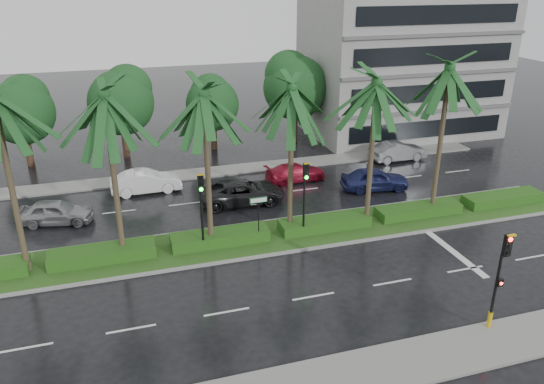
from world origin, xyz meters
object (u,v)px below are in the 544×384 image
object	(u,v)px
signal_near	(499,277)
street_sign	(259,208)
car_blue	(375,179)
car_white	(146,182)
car_silver	(56,212)
car_red	(296,172)
signal_median_left	(201,201)
car_grey	(398,151)
car_darkgrey	(242,192)

from	to	relation	value
signal_near	street_sign	size ratio (longest dim) A/B	1.68
car_blue	car_white	bearing A→B (deg)	83.96
car_silver	car_white	size ratio (longest dim) A/B	0.91
signal_near	car_red	bearing A→B (deg)	96.30
signal_median_left	car_grey	bearing A→B (deg)	30.94
signal_near	street_sign	world-z (taller)	signal_near
street_sign	car_darkgrey	world-z (taller)	street_sign
signal_near	car_darkgrey	distance (m)	16.87
car_white	car_darkgrey	world-z (taller)	car_white
car_blue	car_silver	bearing A→B (deg)	97.16
street_sign	car_red	distance (m)	9.75
signal_near	car_grey	bearing A→B (deg)	70.60
signal_median_left	street_sign	world-z (taller)	signal_median_left
car_red	car_blue	size ratio (longest dim) A/B	0.96
car_white	car_blue	xyz separation A→B (m)	(14.62, -4.04, 0.01)
car_blue	street_sign	bearing A→B (deg)	127.95
signal_median_left	car_blue	world-z (taller)	signal_median_left
signal_median_left	car_blue	bearing A→B (deg)	23.16
signal_near	street_sign	xyz separation A→B (m)	(-7.00, 9.87, -0.38)
car_blue	car_darkgrey	bearing A→B (deg)	96.65
car_white	car_silver	bearing A→B (deg)	119.23
car_silver	car_grey	bearing A→B (deg)	-68.95
car_white	car_grey	world-z (taller)	car_white
street_sign	car_blue	size ratio (longest dim) A/B	0.58
car_blue	car_grey	size ratio (longest dim) A/B	1.00
car_white	street_sign	bearing A→B (deg)	-152.84
street_sign	car_white	bearing A→B (deg)	119.09
signal_median_left	car_darkgrey	xyz separation A→B (m)	(3.50, 5.78, -2.25)
signal_near	car_silver	distance (m)	23.66
car_red	car_white	bearing A→B (deg)	79.30
signal_median_left	car_red	size ratio (longest dim) A/B	1.02
signal_median_left	street_sign	xyz separation A→B (m)	(3.00, 0.18, -0.87)
signal_near	car_darkgrey	xyz separation A→B (m)	(-6.50, 15.47, -1.76)
signal_median_left	car_darkgrey	bearing A→B (deg)	58.81
signal_near	car_red	xyz separation A→B (m)	(-2.00, 18.11, -1.88)
car_darkgrey	car_grey	xyz separation A→B (m)	(13.50, 4.41, -0.01)
signal_median_left	street_sign	distance (m)	3.13
car_silver	car_grey	size ratio (longest dim) A/B	0.93
signal_near	car_grey	world-z (taller)	signal_near
street_sign	car_red	size ratio (longest dim) A/B	0.61
car_white	signal_near	bearing A→B (deg)	-149.49
car_blue	car_grey	xyz separation A→B (m)	(4.50, 4.84, -0.03)
car_white	car_blue	bearing A→B (deg)	-107.38
signal_near	car_silver	bearing A→B (deg)	137.88
signal_near	car_grey	distance (m)	21.15
street_sign	car_blue	xyz separation A→B (m)	(9.50, 5.16, -1.37)
car_darkgrey	car_grey	world-z (taller)	car_darkgrey
car_white	car_red	xyz separation A→B (m)	(10.12, -0.97, -0.13)
car_silver	car_red	distance (m)	15.67
car_silver	car_white	distance (m)	6.29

